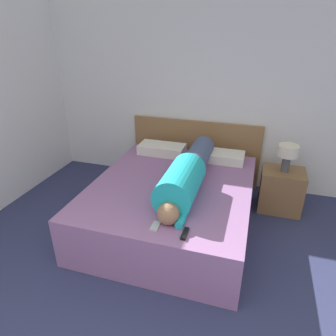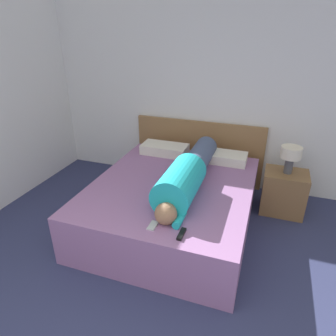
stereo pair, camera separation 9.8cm
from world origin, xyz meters
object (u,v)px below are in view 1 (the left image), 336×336
object	(u,v)px
bed	(172,204)
person_lying	(187,174)
nightstand	(281,190)
pillow_second	(221,156)
cell_phone	(155,226)
pillow_near_headboard	(162,149)
tv_remote	(185,234)
table_lamp	(288,153)

from	to	relation	value
bed	person_lying	distance (m)	0.45
person_lying	bed	bearing A→B (deg)	167.09
nightstand	pillow_second	distance (m)	0.82
person_lying	cell_phone	bearing A→B (deg)	-97.02
pillow_near_headboard	cell_phone	bearing A→B (deg)	-73.78
pillow_near_headboard	tv_remote	xyz separation A→B (m)	(0.71, -1.56, -0.05)
table_lamp	cell_phone	distance (m)	1.83
pillow_near_headboard	pillow_second	bearing A→B (deg)	0.00
tv_remote	cell_phone	bearing A→B (deg)	172.51
pillow_near_headboard	cell_phone	distance (m)	1.59
person_lying	pillow_second	world-z (taller)	person_lying
bed	table_lamp	bearing A→B (deg)	30.19
bed	pillow_near_headboard	bearing A→B (deg)	115.63
pillow_near_headboard	cell_phone	world-z (taller)	pillow_near_headboard
nightstand	pillow_near_headboard	xyz separation A→B (m)	(-1.53, 0.07, 0.32)
person_lying	cell_phone	world-z (taller)	person_lying
nightstand	table_lamp	xyz separation A→B (m)	(0.00, 0.00, 0.48)
person_lying	tv_remote	distance (m)	0.80
pillow_near_headboard	tv_remote	distance (m)	1.72
pillow_near_headboard	pillow_second	xyz separation A→B (m)	(0.77, 0.00, -0.01)
bed	cell_phone	bearing A→B (deg)	-83.89
nightstand	person_lying	size ratio (longest dim) A/B	0.31
person_lying	pillow_near_headboard	xyz separation A→B (m)	(-0.54, 0.79, -0.09)
table_lamp	person_lying	distance (m)	1.23
table_lamp	pillow_second	distance (m)	0.78
bed	pillow_near_headboard	xyz separation A→B (m)	(-0.36, 0.75, 0.32)
person_lying	pillow_near_headboard	distance (m)	0.96
pillow_near_headboard	person_lying	bearing A→B (deg)	-56.00
pillow_near_headboard	tv_remote	world-z (taller)	pillow_near_headboard
person_lying	nightstand	bearing A→B (deg)	35.86
tv_remote	bed	bearing A→B (deg)	113.24
person_lying	cell_phone	size ratio (longest dim) A/B	12.74
bed	person_lying	xyz separation A→B (m)	(0.17, -0.04, 0.42)
pillow_second	bed	bearing A→B (deg)	-118.71
pillow_near_headboard	nightstand	bearing A→B (deg)	-2.73
bed	cell_phone	size ratio (longest dim) A/B	15.11
pillow_second	cell_phone	size ratio (longest dim) A/B	4.36
person_lying	tv_remote	bearing A→B (deg)	-77.25
nightstand	cell_phone	xyz separation A→B (m)	(-1.09, -1.46, 0.26)
pillow_second	table_lamp	bearing A→B (deg)	-5.50
pillow_near_headboard	bed	bearing A→B (deg)	-64.37
pillow_second	cell_phone	distance (m)	1.56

